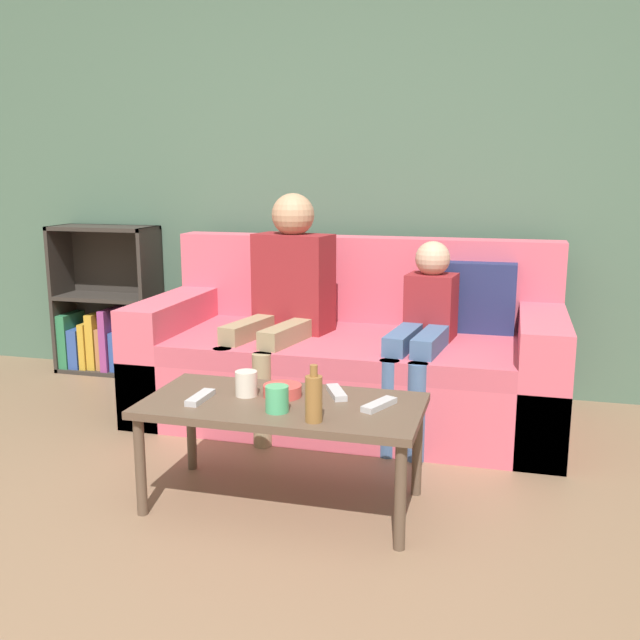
% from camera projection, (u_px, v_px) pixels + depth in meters
% --- Properties ---
extents(ground_plane, '(22.00, 22.00, 0.00)m').
position_uv_depth(ground_plane, '(164.00, 621.00, 2.04)').
color(ground_plane, '#84664C').
extents(wall_back, '(12.00, 0.06, 2.60)m').
position_uv_depth(wall_back, '(353.00, 164.00, 4.09)').
color(wall_back, '#4C6B56').
rests_on(wall_back, ground_plane).
extents(couch, '(2.12, 0.96, 0.91)m').
position_uv_depth(couch, '(351.00, 361.00, 3.70)').
color(couch, '#DB5B70').
rests_on(couch, ground_plane).
extents(bookshelf, '(0.65, 0.28, 0.93)m').
position_uv_depth(bookshelf, '(109.00, 319.00, 4.53)').
color(bookshelf, '#332D28').
rests_on(bookshelf, ground_plane).
extents(coffee_table, '(1.05, 0.52, 0.41)m').
position_uv_depth(coffee_table, '(283.00, 413.00, 2.68)').
color(coffee_table, brown).
rests_on(coffee_table, ground_plane).
extents(person_adult, '(0.47, 0.71, 1.15)m').
position_uv_depth(person_adult, '(285.00, 289.00, 3.62)').
color(person_adult, '#9E8966').
rests_on(person_adult, ground_plane).
extents(person_child, '(0.30, 0.67, 0.93)m').
position_uv_depth(person_child, '(423.00, 326.00, 3.40)').
color(person_child, '#476693').
rests_on(person_child, ground_plane).
extents(cup_near, '(0.08, 0.08, 0.10)m').
position_uv_depth(cup_near, '(277.00, 399.00, 2.55)').
color(cup_near, '#4CB77A').
rests_on(cup_near, coffee_table).
extents(cup_far, '(0.09, 0.09, 0.10)m').
position_uv_depth(cup_far, '(246.00, 383.00, 2.74)').
color(cup_far, silver).
rests_on(cup_far, coffee_table).
extents(tv_remote_0, '(0.12, 0.17, 0.02)m').
position_uv_depth(tv_remote_0, '(336.00, 392.00, 2.75)').
color(tv_remote_0, '#B7B7BC').
rests_on(tv_remote_0, coffee_table).
extents(tv_remote_1, '(0.11, 0.17, 0.02)m').
position_uv_depth(tv_remote_1, '(379.00, 405.00, 2.61)').
color(tv_remote_1, '#B7B7BC').
rests_on(tv_remote_1, coffee_table).
extents(tv_remote_2, '(0.05, 0.17, 0.02)m').
position_uv_depth(tv_remote_2, '(200.00, 397.00, 2.69)').
color(tv_remote_2, '#B7B7BC').
rests_on(tv_remote_2, coffee_table).
extents(snack_bowl, '(0.15, 0.15, 0.05)m').
position_uv_depth(snack_bowl, '(282.00, 391.00, 2.74)').
color(snack_bowl, '#DB4C47').
rests_on(snack_bowl, coffee_table).
extents(bottle, '(0.06, 0.06, 0.20)m').
position_uv_depth(bottle, '(314.00, 398.00, 2.45)').
color(bottle, olive).
rests_on(bottle, coffee_table).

